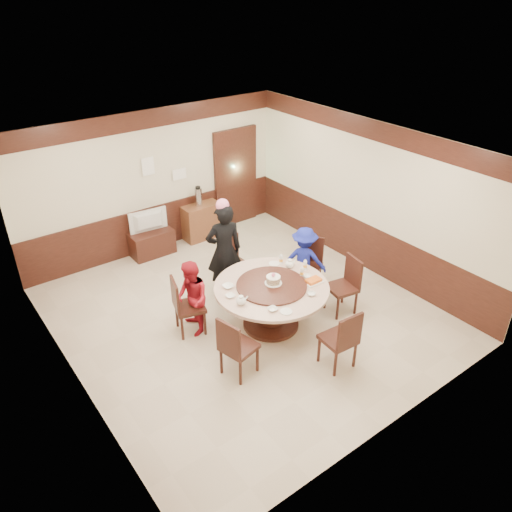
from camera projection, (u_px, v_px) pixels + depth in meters
room at (243, 257)px, 7.79m from camera, size 6.00×6.04×2.84m
banquet_table at (271, 298)px, 7.78m from camera, size 1.78×1.78×0.78m
chair_0 at (308, 274)px, 8.83m from camera, size 0.61×0.61×0.97m
chair_1 at (236, 273)px, 8.86m from camera, size 0.47×0.48×0.97m
chair_2 at (189, 315)px, 7.77m from camera, size 0.55×0.54×0.97m
chair_3 at (238, 356)px, 6.95m from camera, size 0.54×0.53×0.97m
chair_4 at (338, 348)px, 7.09m from camera, size 0.47×0.48×0.97m
chair_5 at (342, 295)px, 8.25m from camera, size 0.52×0.51×0.97m
person_standing at (224, 251)px, 8.42m from camera, size 0.72×0.58×1.72m
person_red at (192, 299)px, 7.62m from camera, size 0.59×0.69×1.23m
person_blue at (304, 260)px, 8.66m from camera, size 0.86×0.89×1.21m
birthday_cake at (273, 280)px, 7.66m from camera, size 0.27×0.27×0.19m
teapot_left at (241, 301)px, 7.22m from camera, size 0.17×0.15×0.13m
teapot_right at (290, 264)px, 8.13m from camera, size 0.17×0.15×0.13m
bowl_0 at (228, 286)px, 7.63m from camera, size 0.17×0.17×0.04m
bowl_1 at (311, 294)px, 7.45m from camera, size 0.13×0.13×0.04m
bowl_2 at (273, 309)px, 7.12m from camera, size 0.14×0.14×0.03m
bowl_3 at (307, 276)px, 7.88m from camera, size 0.12×0.12×0.04m
bowl_4 at (230, 296)px, 7.41m from camera, size 0.14×0.14×0.03m
saucer_near at (286, 311)px, 7.09m from camera, size 0.18×0.18×0.01m
saucer_far at (274, 264)px, 8.25m from camera, size 0.18×0.18×0.01m
shrimp_platter at (313, 281)px, 7.75m from camera, size 0.30×0.20×0.06m
bottle_0 at (302, 272)px, 7.87m from camera, size 0.06×0.06×0.16m
bottle_1 at (305, 265)px, 8.06m from camera, size 0.06×0.06×0.16m
bottle_2 at (281, 260)px, 8.22m from camera, size 0.06×0.06×0.16m
tv_stand at (152, 243)px, 9.95m from camera, size 0.85×0.45×0.50m
television at (149, 222)px, 9.71m from camera, size 0.77×0.17×0.44m
side_cabinet at (202, 221)px, 10.52m from camera, size 0.80×0.40×0.75m
thermos at (198, 197)px, 10.22m from camera, size 0.15×0.15×0.38m
notice_left at (148, 166)px, 9.45m from camera, size 0.25×0.00×0.35m
notice_right at (180, 174)px, 9.93m from camera, size 0.30×0.00×0.22m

